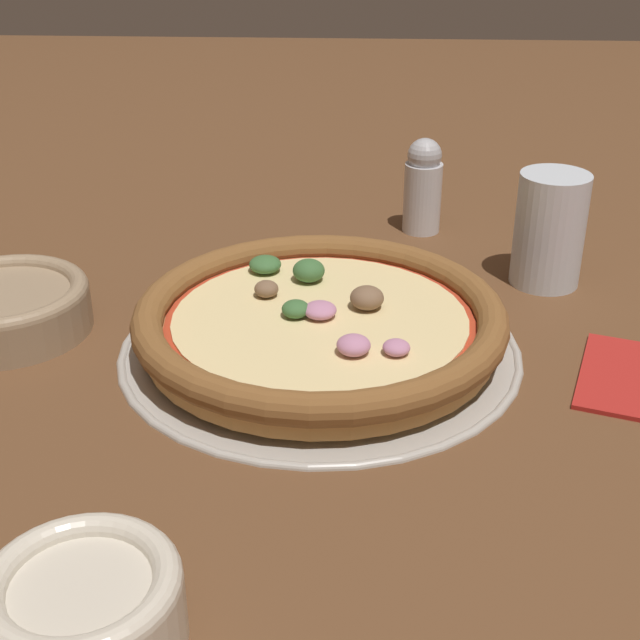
{
  "coord_description": "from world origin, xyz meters",
  "views": [
    {
      "loc": [
        0.68,
        0.03,
        0.38
      ],
      "look_at": [
        0.0,
        0.0,
        0.03
      ],
      "focal_mm": 50.0,
      "sensor_mm": 36.0,
      "label": 1
    }
  ],
  "objects_px": {
    "drinking_cup": "(550,230)",
    "pizza_tray": "(320,346)",
    "bowl_near": "(5,306)",
    "pizza": "(320,321)",
    "pepper_shaker": "(423,186)",
    "bowl_far": "(84,606)"
  },
  "relations": [
    {
      "from": "bowl_far",
      "to": "pepper_shaker",
      "type": "distance_m",
      "value": 0.65
    },
    {
      "from": "pepper_shaker",
      "to": "pizza_tray",
      "type": "bearing_deg",
      "value": -19.72
    },
    {
      "from": "pizza",
      "to": "drinking_cup",
      "type": "xyz_separation_m",
      "value": [
        -0.15,
        0.22,
        0.03
      ]
    },
    {
      "from": "bowl_near",
      "to": "pizza_tray",
      "type": "bearing_deg",
      "value": 85.52
    },
    {
      "from": "pizza",
      "to": "pizza_tray",
      "type": "bearing_deg",
      "value": 4.44
    },
    {
      "from": "pizza",
      "to": "drinking_cup",
      "type": "height_order",
      "value": "drinking_cup"
    },
    {
      "from": "pizza_tray",
      "to": "bowl_near",
      "type": "bearing_deg",
      "value": -94.48
    },
    {
      "from": "bowl_far",
      "to": "pepper_shaker",
      "type": "height_order",
      "value": "pepper_shaker"
    },
    {
      "from": "drinking_cup",
      "to": "pepper_shaker",
      "type": "distance_m",
      "value": 0.18
    },
    {
      "from": "bowl_near",
      "to": "bowl_far",
      "type": "height_order",
      "value": "bowl_far"
    },
    {
      "from": "pizza_tray",
      "to": "pizza",
      "type": "height_order",
      "value": "pizza"
    },
    {
      "from": "pizza_tray",
      "to": "drinking_cup",
      "type": "height_order",
      "value": "drinking_cup"
    },
    {
      "from": "bowl_far",
      "to": "pepper_shaker",
      "type": "relative_size",
      "value": 1.01
    },
    {
      "from": "pizza_tray",
      "to": "bowl_far",
      "type": "xyz_separation_m",
      "value": [
        0.33,
        -0.11,
        0.02
      ]
    },
    {
      "from": "drinking_cup",
      "to": "pepper_shaker",
      "type": "height_order",
      "value": "drinking_cup"
    },
    {
      "from": "pizza_tray",
      "to": "pizza",
      "type": "xyz_separation_m",
      "value": [
        -0.0,
        -0.0,
        0.02
      ]
    },
    {
      "from": "drinking_cup",
      "to": "pizza_tray",
      "type": "bearing_deg",
      "value": -55.6
    },
    {
      "from": "bowl_near",
      "to": "bowl_far",
      "type": "relative_size",
      "value": 1.39
    },
    {
      "from": "pizza",
      "to": "drinking_cup",
      "type": "bearing_deg",
      "value": 124.32
    },
    {
      "from": "pepper_shaker",
      "to": "bowl_far",
      "type": "bearing_deg",
      "value": -18.95
    },
    {
      "from": "pizza_tray",
      "to": "bowl_near",
      "type": "relative_size",
      "value": 2.31
    },
    {
      "from": "bowl_near",
      "to": "bowl_far",
      "type": "bearing_deg",
      "value": 26.19
    }
  ]
}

